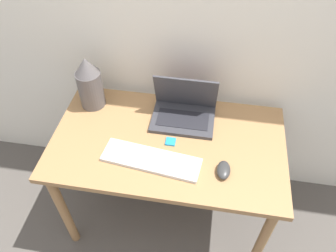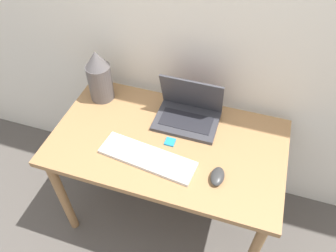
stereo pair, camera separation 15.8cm
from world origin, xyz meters
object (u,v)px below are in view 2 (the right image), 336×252
Objects in this scene: keyboard at (147,157)px; mouse at (217,176)px; mp3_player at (170,142)px; vase at (99,76)px; laptop at (188,112)px.

keyboard is 4.59× the size of mouse.
mp3_player is (-0.27, 0.14, -0.01)m from mouse.
mp3_player is at bearing 61.16° from keyboard.
keyboard is 9.65× the size of mp3_player.
mouse is 0.35× the size of vase.
mouse reaches higher than mp3_player.
vase is (-0.74, 0.35, 0.13)m from mouse.
keyboard is 0.34m from mouse.
vase is 0.53m from mp3_player.
vase reaches higher than mp3_player.
mouse is 0.83m from vase.
laptop is 0.20m from mp3_player.
keyboard is 0.54m from vase.
keyboard is 1.59× the size of vase.
vase is at bearing 139.40° from keyboard.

